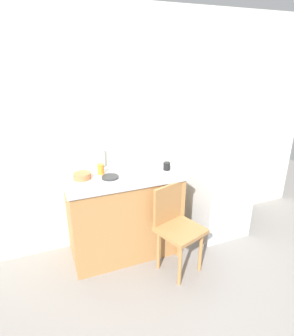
% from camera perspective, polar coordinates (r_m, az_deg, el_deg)
% --- Properties ---
extents(ground_plane, '(8.00, 8.00, 0.00)m').
position_cam_1_polar(ground_plane, '(2.98, 5.36, -21.83)').
color(ground_plane, gray).
extents(back_wall, '(4.80, 0.10, 2.57)m').
position_cam_1_polar(back_wall, '(3.19, -2.08, 7.60)').
color(back_wall, silver).
rests_on(back_wall, ground_plane).
extents(cabinet_base, '(1.16, 0.60, 0.89)m').
position_cam_1_polar(cabinet_base, '(3.11, -4.68, -9.54)').
color(cabinet_base, '#A87542').
rests_on(cabinet_base, ground_plane).
extents(countertop, '(1.20, 0.64, 0.04)m').
position_cam_1_polar(countertop, '(2.90, -4.95, -1.62)').
color(countertop, '#B7B7BC').
rests_on(countertop, cabinet_base).
extents(faucet, '(0.02, 0.02, 0.22)m').
position_cam_1_polar(faucet, '(3.05, -8.97, 1.95)').
color(faucet, '#B7B7BC').
rests_on(faucet, countertop).
extents(refrigerator, '(0.60, 0.62, 1.11)m').
position_cam_1_polar(refrigerator, '(3.55, 14.13, -4.09)').
color(refrigerator, silver).
rests_on(refrigerator, ground_plane).
extents(chair, '(0.51, 0.51, 0.89)m').
position_cam_1_polar(chair, '(2.85, 5.92, -11.46)').
color(chair, '#A87542').
rests_on(chair, ground_plane).
extents(terracotta_bowl, '(0.18, 0.18, 0.06)m').
position_cam_1_polar(terracotta_bowl, '(2.84, -13.04, -1.57)').
color(terracotta_bowl, '#C67042').
rests_on(terracotta_bowl, countertop).
extents(hotplate, '(0.17, 0.17, 0.02)m').
position_cam_1_polar(hotplate, '(2.81, -7.50, -1.84)').
color(hotplate, '#2D2D2D').
rests_on(hotplate, countertop).
extents(cup_black, '(0.08, 0.08, 0.08)m').
position_cam_1_polar(cup_black, '(2.99, 4.03, 0.39)').
color(cup_black, black).
rests_on(cup_black, countertop).
extents(cup_orange, '(0.07, 0.07, 0.11)m').
position_cam_1_polar(cup_orange, '(2.91, -9.38, -0.23)').
color(cup_orange, orange).
rests_on(cup_orange, countertop).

